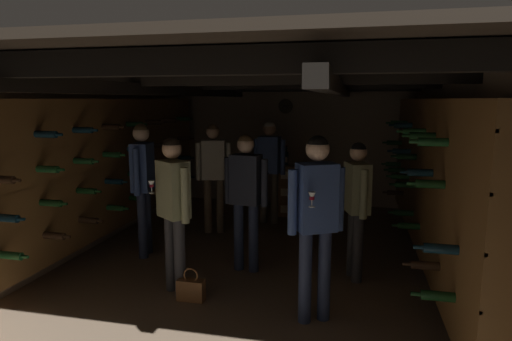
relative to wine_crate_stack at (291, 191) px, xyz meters
name	(u,v)px	position (x,y,z in m)	size (l,w,h in m)	color
ground_plane	(254,259)	(-0.15, -2.25, -0.45)	(8.40, 8.40, 0.00)	#7A6651
room_shell	(258,148)	(-0.15, -1.98, 0.96)	(4.72, 6.52, 2.41)	gray
wine_crate_stack	(291,191)	(0.00, 0.00, 0.00)	(0.52, 0.35, 0.90)	brown
display_bottle	(286,157)	(-0.10, 0.04, 0.59)	(0.08, 0.08, 0.35)	#0F2838
person_host_center	(246,190)	(-0.16, -2.63, 0.54)	(0.54, 0.26, 1.65)	#232D4C
person_guest_mid_left	(143,176)	(-1.58, -2.42, 0.61)	(0.36, 0.53, 1.74)	#232D4C
person_guest_rear_center	(269,162)	(-0.29, -0.55, 0.57)	(0.54, 0.33, 1.69)	#4C473D
person_guest_mid_right	(357,199)	(1.11, -2.59, 0.49)	(0.31, 0.52, 1.58)	#2D2D33
person_guest_near_left	(173,201)	(-0.74, -3.40, 0.56)	(0.46, 0.38, 1.66)	#2D2D33
person_guest_far_left	(214,168)	(-1.01, -1.25, 0.57)	(0.52, 0.39, 1.68)	brown
person_guest_near_right	(316,210)	(0.75, -3.67, 0.61)	(0.48, 0.43, 1.73)	#232D4C
handbag	(191,289)	(-0.51, -3.54, -0.33)	(0.28, 0.12, 0.35)	brown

